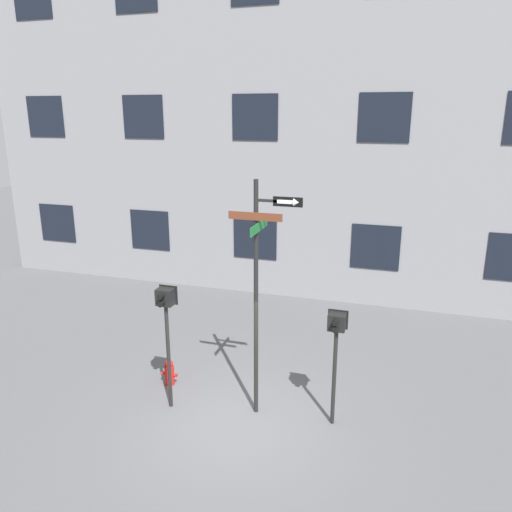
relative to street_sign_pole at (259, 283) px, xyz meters
name	(u,v)px	position (x,y,z in m)	size (l,w,h in m)	color
ground_plane	(238,426)	(-0.26, -0.61, -2.89)	(60.00, 60.00, 0.00)	#515154
building_facade	(319,117)	(-0.26, 7.19, 3.04)	(24.00, 0.63, 11.87)	gray
street_sign_pole	(259,283)	(0.00, 0.00, 0.00)	(1.42, 1.04, 4.90)	black
pedestrian_signal_left	(166,315)	(-1.87, -0.36, -0.77)	(0.40, 0.40, 2.71)	black
pedestrian_signal_right	(336,338)	(1.53, 0.08, -0.99)	(0.39, 0.40, 2.42)	black
fire_hydrant	(169,372)	(-2.31, 0.45, -2.59)	(0.38, 0.22, 0.62)	red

